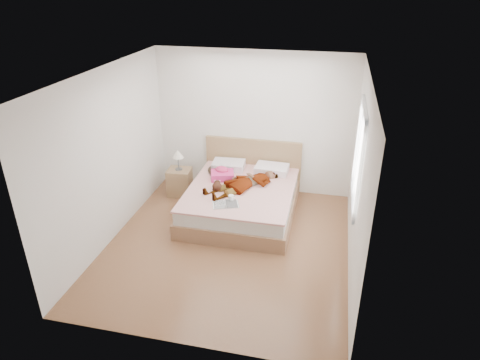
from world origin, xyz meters
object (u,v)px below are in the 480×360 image
at_px(plush_toy, 217,186).
at_px(nightstand, 180,180).
at_px(phone, 222,165).
at_px(towel, 222,174).
at_px(bed, 242,198).
at_px(magazine, 226,204).
at_px(woman, 245,180).
at_px(coffee_mug, 231,198).

height_order(plush_toy, nightstand, nightstand).
height_order(phone, towel, towel).
bearing_deg(towel, plush_toy, -86.53).
bearing_deg(towel, phone, 103.99).
xyz_separation_m(phone, bed, (0.45, -0.39, -0.40)).
xyz_separation_m(magazine, nightstand, (-1.17, 1.09, -0.22)).
height_order(phone, bed, bed).
bearing_deg(woman, plush_toy, -110.66).
xyz_separation_m(magazine, coffee_mug, (0.05, 0.15, 0.04)).
height_order(coffee_mug, nightstand, nightstand).
bearing_deg(magazine, nightstand, 136.94).
distance_m(magazine, coffee_mug, 0.17).
distance_m(woman, plush_toy, 0.49).
bearing_deg(magazine, plush_toy, 119.64).
bearing_deg(bed, coffee_mug, -95.89).
bearing_deg(phone, coffee_mug, -117.23).
bearing_deg(plush_toy, nightstand, 145.34).
relative_size(phone, nightstand, 0.10).
xyz_separation_m(bed, coffee_mug, (-0.06, -0.56, 0.28)).
bearing_deg(magazine, woman, 77.32).
xyz_separation_m(towel, magazine, (0.29, -0.91, -0.08)).
height_order(towel, magazine, towel).
relative_size(phone, magazine, 0.18).
height_order(bed, coffee_mug, bed).
distance_m(phone, plush_toy, 0.65).
relative_size(phone, bed, 0.04).
relative_size(towel, coffee_mug, 3.65).
distance_m(plush_toy, nightstand, 1.13).
bearing_deg(nightstand, woman, -16.24).
distance_m(phone, magazine, 1.17).
xyz_separation_m(bed, towel, (-0.40, 0.19, 0.32)).
distance_m(towel, plush_toy, 0.44).
height_order(magazine, nightstand, nightstand).
bearing_deg(woman, bed, -148.93).
distance_m(coffee_mug, plush_toy, 0.45).
bearing_deg(plush_toy, woman, 29.14).
relative_size(woman, coffee_mug, 11.63).
height_order(bed, towel, bed).
bearing_deg(towel, woman, -24.10).
distance_m(towel, magazine, 0.95).
xyz_separation_m(phone, nightstand, (-0.82, -0.01, -0.38)).
bearing_deg(woman, magazine, -62.48).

